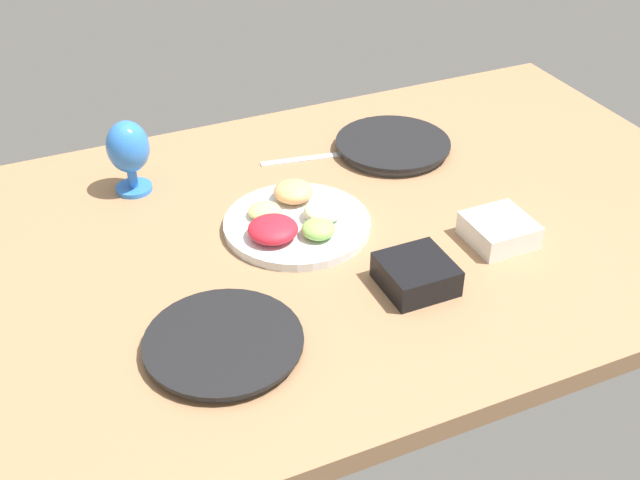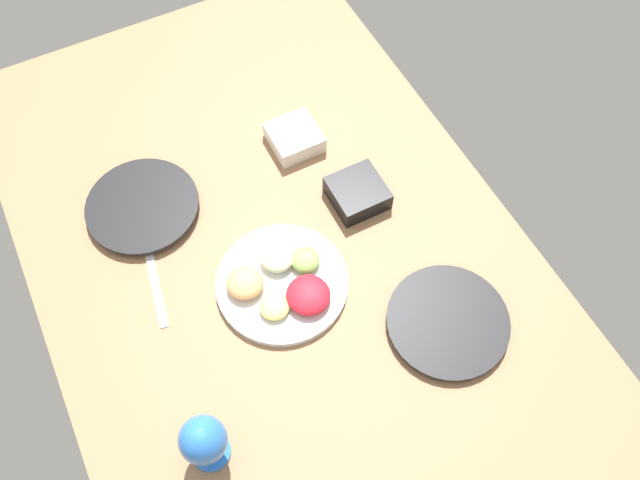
{
  "view_description": "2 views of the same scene",
  "coord_description": "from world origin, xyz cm",
  "px_view_note": "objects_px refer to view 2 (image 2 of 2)",
  "views": [
    {
      "loc": [
        -60.15,
        -118.08,
        88.39
      ],
      "look_at": [
        -11.36,
        -8.68,
        4.55
      ],
      "focal_mm": 45.33,
      "sensor_mm": 36.0,
      "label": 1
    },
    {
      "loc": [
        -68.64,
        22.88,
        126.84
      ],
      "look_at": [
        -7.23,
        -8.56,
        4.55
      ],
      "focal_mm": 36.25,
      "sensor_mm": 36.0,
      "label": 2
    }
  ],
  "objects_px": {
    "dinner_plate_right": "(143,207)",
    "hurricane_glass_blue": "(204,441)",
    "fruit_platter": "(282,282)",
    "square_bowl_black": "(358,192)",
    "square_bowl_white": "(294,137)",
    "dinner_plate_left": "(448,322)"
  },
  "relations": [
    {
      "from": "dinner_plate_right",
      "to": "hurricane_glass_blue",
      "type": "xyz_separation_m",
      "value": [
        -0.58,
        0.07,
        0.08
      ]
    },
    {
      "from": "fruit_platter",
      "to": "square_bowl_black",
      "type": "distance_m",
      "value": 0.28
    },
    {
      "from": "hurricane_glass_blue",
      "to": "square_bowl_black",
      "type": "xyz_separation_m",
      "value": [
        0.38,
        -0.52,
        -0.07
      ]
    },
    {
      "from": "fruit_platter",
      "to": "square_bowl_white",
      "type": "xyz_separation_m",
      "value": [
        0.34,
        -0.19,
        0.01
      ]
    },
    {
      "from": "dinner_plate_right",
      "to": "fruit_platter",
      "type": "distance_m",
      "value": 0.38
    },
    {
      "from": "hurricane_glass_blue",
      "to": "square_bowl_white",
      "type": "bearing_deg",
      "value": -38.21
    },
    {
      "from": "dinner_plate_right",
      "to": "square_bowl_black",
      "type": "distance_m",
      "value": 0.5
    },
    {
      "from": "dinner_plate_left",
      "to": "square_bowl_white",
      "type": "height_order",
      "value": "square_bowl_white"
    },
    {
      "from": "hurricane_glass_blue",
      "to": "square_bowl_black",
      "type": "bearing_deg",
      "value": -54.17
    },
    {
      "from": "square_bowl_white",
      "to": "hurricane_glass_blue",
      "type": "bearing_deg",
      "value": 141.79
    },
    {
      "from": "fruit_platter",
      "to": "square_bowl_white",
      "type": "bearing_deg",
      "value": -29.83
    },
    {
      "from": "square_bowl_black",
      "to": "square_bowl_white",
      "type": "bearing_deg",
      "value": 15.26
    },
    {
      "from": "square_bowl_black",
      "to": "dinner_plate_right",
      "type": "bearing_deg",
      "value": 66.36
    },
    {
      "from": "hurricane_glass_blue",
      "to": "fruit_platter",
      "type": "bearing_deg",
      "value": -46.98
    },
    {
      "from": "fruit_platter",
      "to": "hurricane_glass_blue",
      "type": "relative_size",
      "value": 1.81
    },
    {
      "from": "dinner_plate_right",
      "to": "square_bowl_white",
      "type": "height_order",
      "value": "square_bowl_white"
    },
    {
      "from": "dinner_plate_left",
      "to": "square_bowl_black",
      "type": "xyz_separation_m",
      "value": [
        0.36,
        0.02,
        0.02
      ]
    },
    {
      "from": "dinner_plate_right",
      "to": "square_bowl_white",
      "type": "bearing_deg",
      "value": -87.93
    },
    {
      "from": "dinner_plate_left",
      "to": "dinner_plate_right",
      "type": "relative_size",
      "value": 0.99
    },
    {
      "from": "dinner_plate_right",
      "to": "fruit_platter",
      "type": "relative_size",
      "value": 0.91
    },
    {
      "from": "dinner_plate_right",
      "to": "square_bowl_black",
      "type": "relative_size",
      "value": 2.17
    },
    {
      "from": "square_bowl_white",
      "to": "square_bowl_black",
      "type": "bearing_deg",
      "value": -164.74
    }
  ]
}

